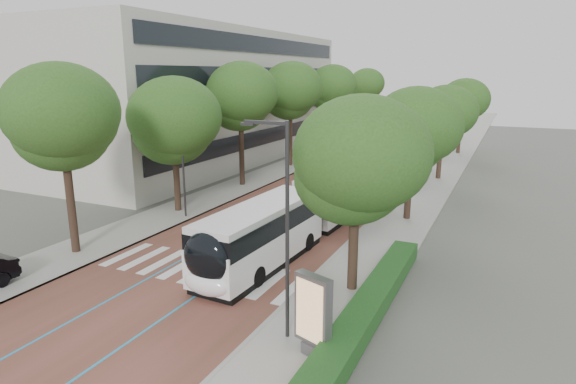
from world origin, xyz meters
name	(u,v)px	position (x,y,z in m)	size (l,w,h in m)	color
ground	(188,277)	(0.00, 0.00, 0.00)	(160.00, 160.00, 0.00)	#51544C
road	(388,154)	(0.00, 40.00, 0.01)	(11.00, 140.00, 0.02)	brown
sidewalk_left	(330,150)	(-7.50, 40.00, 0.06)	(4.00, 140.00, 0.12)	#989690
sidewalk_right	(452,158)	(7.50, 40.00, 0.06)	(4.00, 140.00, 0.12)	#989690
kerb_left	(344,151)	(-5.60, 40.00, 0.06)	(0.20, 140.00, 0.14)	gray
kerb_right	(435,157)	(5.60, 40.00, 0.06)	(0.20, 140.00, 0.14)	gray
zebra_crossing	(203,270)	(0.20, 1.00, 0.03)	(10.55, 3.60, 0.01)	silver
lane_line_left	(375,153)	(-1.60, 40.00, 0.02)	(0.12, 126.00, 0.01)	teal
lane_line_right	(401,155)	(1.60, 40.00, 0.02)	(0.12, 126.00, 0.01)	teal
office_building	(194,97)	(-19.47, 28.00, 7.00)	(18.11, 40.00, 14.00)	#B3AFA6
hedge	(370,304)	(9.10, 0.00, 0.52)	(1.20, 14.00, 0.80)	#19491A
streetlight_near	(283,215)	(6.62, -3.00, 4.82)	(1.82, 0.20, 8.00)	#2D2E30
streetlight_far	(417,134)	(6.62, 22.00, 4.82)	(1.82, 0.20, 8.00)	#2D2E30
lamp_post_left	(183,158)	(-6.10, 8.00, 4.12)	(0.14, 0.14, 8.00)	#2D2E30
trees_left	(269,100)	(-7.50, 23.27, 7.17)	(6.37, 60.56, 10.22)	black
trees_right	(431,123)	(7.70, 21.51, 5.79)	(5.88, 47.83, 8.45)	black
lead_bus	(296,216)	(2.78, 6.67, 1.63)	(3.42, 18.50, 3.20)	black
bus_queued_0	(373,167)	(2.72, 23.25, 1.62)	(3.35, 12.54, 3.20)	white
bus_queued_1	(394,147)	(1.83, 35.34, 1.62)	(3.17, 12.51, 3.20)	white
bus_queued_2	(422,133)	(2.41, 49.23, 1.62)	(2.82, 12.46, 3.20)	white
ad_panel	(313,313)	(8.09, -3.65, 1.66)	(1.46, 0.84, 2.94)	#59595B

